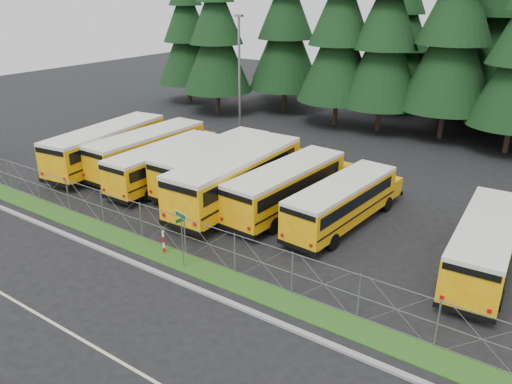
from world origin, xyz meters
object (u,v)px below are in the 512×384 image
bus_1 (151,151)px  bus_east (485,245)px  bus_2 (169,165)px  bus_6 (345,203)px  street_sign (181,228)px  striped_bollard (164,242)px  bus_0 (111,147)px  bus_4 (241,178)px  light_standard (239,74)px  bus_5 (290,188)px  bus_3 (217,164)px

bus_1 → bus_east: (22.32, -1.17, -0.12)m
bus_2 → bus_6: bus_2 is taller
street_sign → striped_bollard: street_sign is taller
bus_0 → bus_4: bus_4 is taller
bus_6 → light_standard: light_standard is taller
bus_4 → bus_5: 3.03m
bus_2 → bus_6: size_ratio=1.03×
striped_bollard → light_standard: (-8.77, 18.29, 4.90)m
bus_2 → striped_bollard: 9.52m
bus_2 → bus_4: bearing=0.7°
bus_5 → bus_east: bearing=-0.7°
bus_4 → bus_east: bearing=-1.7°
bus_1 → bus_5: bearing=-1.2°
bus_0 → street_sign: bus_0 is taller
bus_5 → street_sign: (-0.68, -8.39, 0.65)m
bus_3 → striped_bollard: bus_3 is taller
street_sign → bus_east: bearing=33.5°
bus_east → light_standard: size_ratio=0.99×
bus_4 → striped_bollard: bearing=-87.2°
bus_4 → bus_1: bearing=171.4°
bus_east → light_standard: bearing=149.5°
bus_0 → bus_4: (11.50, 0.00, 0.07)m
bus_1 → bus_0: bearing=-158.5°
bus_2 → bus_4: (5.82, 0.10, 0.26)m
bus_0 → bus_1: 3.08m
bus_4 → bus_5: bearing=13.0°
bus_3 → bus_6: 9.47m
bus_0 → bus_east: bearing=-7.2°
bus_2 → bus_3: (2.78, 1.62, 0.10)m
bus_4 → bus_5: size_ratio=1.15×
bus_6 → striped_bollard: size_ratio=8.18×
bus_1 → light_standard: bearing=88.4°
bus_3 → bus_6: bus_3 is taller
bus_0 → bus_2: bearing=-8.0°
bus_0 → bus_east: 25.20m
bus_0 → bus_6: bearing=-4.7°
bus_east → bus_5: bearing=172.2°
bus_4 → bus_east: 13.70m
bus_3 → bus_1: bearing=-175.4°
bus_3 → bus_6: bearing=-4.6°
bus_0 → bus_5: bearing=-4.1°
bus_4 → bus_2: bearing=179.6°
striped_bollard → bus_2: bearing=132.0°
bus_2 → bus_6: 12.25m
bus_3 → bus_east: 16.81m
bus_3 → striped_bollard: bearing=-67.4°
bus_5 → striped_bollard: (-2.40, -7.90, -0.78)m
bus_3 → street_sign: bus_3 is taller
street_sign → bus_3: bearing=120.0°
bus_3 → bus_4: bearing=-26.3°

